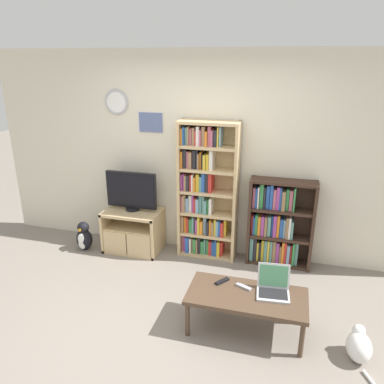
{
  "coord_description": "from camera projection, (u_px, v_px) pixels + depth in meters",
  "views": [
    {
      "loc": [
        1.06,
        -2.77,
        2.49
      ],
      "look_at": [
        0.04,
        0.94,
        1.1
      ],
      "focal_mm": 35.0,
      "sensor_mm": 36.0,
      "label": 1
    }
  ],
  "objects": [
    {
      "name": "bookshelf_tall",
      "position": [
        205.0,
        194.0,
        4.75
      ],
      "size": [
        0.75,
        0.28,
        1.78
      ],
      "color": "tan",
      "rests_on": "ground_plane"
    },
    {
      "name": "cat",
      "position": [
        359.0,
        345.0,
        3.25
      ],
      "size": [
        0.25,
        0.52,
        0.3
      ],
      "rotation": [
        0.0,
        0.0,
        0.06
      ],
      "color": "white",
      "rests_on": "ground_plane"
    },
    {
      "name": "laptop",
      "position": [
        273.0,
        287.0,
        3.52
      ],
      "size": [
        0.32,
        0.3,
        0.26
      ],
      "rotation": [
        0.0,
        0.0,
        0.09
      ],
      "color": "#B7BABC",
      "rests_on": "coffee_table"
    },
    {
      "name": "penguin_figurine",
      "position": [
        84.0,
        237.0,
        5.08
      ],
      "size": [
        0.22,
        0.2,
        0.41
      ],
      "color": "black",
      "rests_on": "ground_plane"
    },
    {
      "name": "remote_far_from_laptop",
      "position": [
        222.0,
        281.0,
        3.7
      ],
      "size": [
        0.13,
        0.15,
        0.02
      ],
      "rotation": [
        0.0,
        0.0,
        5.65
      ],
      "color": "black",
      "rests_on": "coffee_table"
    },
    {
      "name": "coffee_table",
      "position": [
        247.0,
        298.0,
        3.52
      ],
      "size": [
        1.12,
        0.53,
        0.39
      ],
      "color": "#4C3828",
      "rests_on": "ground_plane"
    },
    {
      "name": "television",
      "position": [
        131.0,
        191.0,
        4.91
      ],
      "size": [
        0.69,
        0.18,
        0.53
      ],
      "color": "black",
      "rests_on": "tv_stand"
    },
    {
      "name": "ground_plane",
      "position": [
        162.0,
        330.0,
        3.63
      ],
      "size": [
        18.0,
        18.0,
        0.0
      ],
      "primitive_type": "plane",
      "color": "gray"
    },
    {
      "name": "remote_near_laptop",
      "position": [
        244.0,
        287.0,
        3.61
      ],
      "size": [
        0.16,
        0.11,
        0.02
      ],
      "rotation": [
        0.0,
        0.0,
        4.29
      ],
      "color": "#99999E",
      "rests_on": "coffee_table"
    },
    {
      "name": "bookshelf_short",
      "position": [
        277.0,
        225.0,
        4.65
      ],
      "size": [
        0.79,
        0.25,
        1.12
      ],
      "color": "#3D281E",
      "rests_on": "ground_plane"
    },
    {
      "name": "tv_stand",
      "position": [
        133.0,
        230.0,
        5.05
      ],
      "size": [
        0.75,
        0.49,
        0.57
      ],
      "color": "tan",
      "rests_on": "ground_plane"
    },
    {
      "name": "wall_back",
      "position": [
        205.0,
        156.0,
        4.76
      ],
      "size": [
        5.83,
        0.09,
        2.6
      ],
      "color": "beige",
      "rests_on": "ground_plane"
    }
  ]
}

